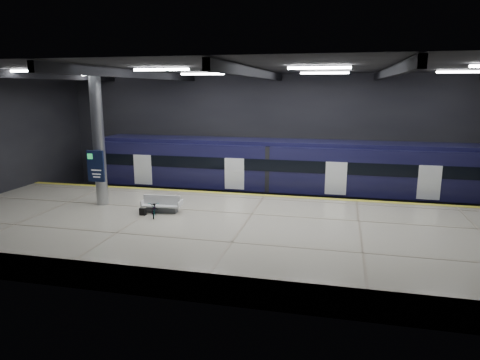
% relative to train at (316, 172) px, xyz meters
% --- Properties ---
extents(ground, '(30.00, 30.00, 0.00)m').
position_rel_train_xyz_m(ground, '(-2.67, -5.50, -2.06)').
color(ground, black).
rests_on(ground, ground).
extents(room_shell, '(30.10, 16.10, 8.05)m').
position_rel_train_xyz_m(room_shell, '(-2.67, -5.49, 3.66)').
color(room_shell, black).
rests_on(room_shell, ground).
extents(platform, '(30.00, 11.00, 1.10)m').
position_rel_train_xyz_m(platform, '(-2.67, -8.00, -1.51)').
color(platform, '#BEB7A1').
rests_on(platform, ground).
extents(safety_strip, '(30.00, 0.40, 0.01)m').
position_rel_train_xyz_m(safety_strip, '(-2.67, -2.75, -0.95)').
color(safety_strip, gold).
rests_on(safety_strip, platform).
extents(rails, '(30.00, 1.52, 0.16)m').
position_rel_train_xyz_m(rails, '(-2.67, 0.00, -1.98)').
color(rails, gray).
rests_on(rails, ground).
extents(train, '(29.40, 2.84, 3.79)m').
position_rel_train_xyz_m(train, '(0.00, 0.00, 0.00)').
color(train, black).
rests_on(train, ground).
extents(bench, '(1.97, 0.93, 0.85)m').
position_rel_train_xyz_m(bench, '(-7.03, -7.18, -0.66)').
color(bench, '#595B60').
rests_on(bench, platform).
extents(bicycle, '(0.97, 1.49, 0.74)m').
position_rel_train_xyz_m(bicycle, '(-7.12, -7.90, -0.59)').
color(bicycle, '#99999E').
rests_on(bicycle, platform).
extents(pannier_bag, '(0.31, 0.20, 0.35)m').
position_rel_train_xyz_m(pannier_bag, '(-7.72, -7.90, -0.78)').
color(pannier_bag, black).
rests_on(pannier_bag, platform).
extents(info_column, '(0.90, 0.78, 6.90)m').
position_rel_train_xyz_m(info_column, '(-10.67, -6.52, 2.40)').
color(info_column, '#9EA0A5').
rests_on(info_column, platform).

